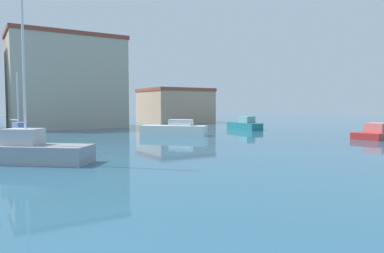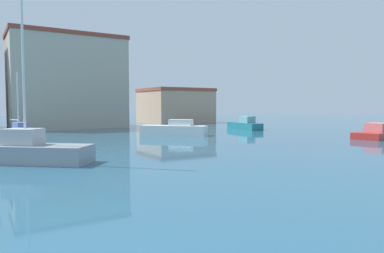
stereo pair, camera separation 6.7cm
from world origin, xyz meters
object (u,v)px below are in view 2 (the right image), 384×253
object	(u,v)px
motorboat_white_center_channel	(175,129)
motorboat_teal_mid_harbor	(245,125)
motorboat_red_distant_north	(379,133)
sailboat_blue_distant_east	(19,136)
sailboat_grey_far_right	(25,151)

from	to	relation	value
motorboat_white_center_channel	motorboat_teal_mid_harbor	size ratio (longest dim) A/B	1.07
motorboat_red_distant_north	motorboat_teal_mid_harbor	size ratio (longest dim) A/B	1.38
motorboat_white_center_channel	motorboat_teal_mid_harbor	xyz separation A→B (m)	(11.34, 2.89, -0.01)
motorboat_red_distant_north	motorboat_white_center_channel	bearing A→B (deg)	140.92
motorboat_white_center_channel	sailboat_blue_distant_east	bearing A→B (deg)	-177.57
sailboat_blue_distant_east	motorboat_red_distant_north	bearing A→B (deg)	-21.71
motorboat_red_distant_north	sailboat_blue_distant_east	bearing A→B (deg)	158.29
sailboat_grey_far_right	motorboat_red_distant_north	size ratio (longest dim) A/B	1.44
sailboat_blue_distant_east	motorboat_red_distant_north	xyz separation A→B (m)	(28.47, -11.33, -0.16)
motorboat_teal_mid_harbor	sailboat_blue_distant_east	bearing A→B (deg)	-172.14
sailboat_grey_far_right	motorboat_red_distant_north	distance (m)	29.16
sailboat_grey_far_right	motorboat_white_center_channel	size ratio (longest dim) A/B	1.86
sailboat_grey_far_right	motorboat_teal_mid_harbor	bearing A→B (deg)	27.37
sailboat_blue_distant_east	motorboat_teal_mid_harbor	size ratio (longest dim) A/B	0.99
sailboat_grey_far_right	motorboat_teal_mid_harbor	distance (m)	29.04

